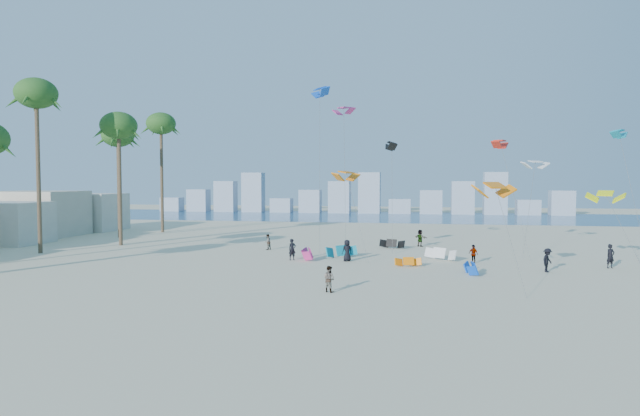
# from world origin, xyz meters

# --- Properties ---
(ground) EXTENTS (220.00, 220.00, 0.00)m
(ground) POSITION_xyz_m (0.00, 0.00, 0.00)
(ground) COLOR beige
(ground) RESTS_ON ground
(ocean) EXTENTS (220.00, 220.00, 0.00)m
(ocean) POSITION_xyz_m (0.00, 72.00, 0.01)
(ocean) COLOR navy
(ocean) RESTS_ON ground
(kitesurfer_near) EXTENTS (0.79, 0.76, 1.82)m
(kitesurfer_near) POSITION_xyz_m (0.59, 15.92, 0.91)
(kitesurfer_near) COLOR black
(kitesurfer_near) RESTS_ON ground
(kitesurfer_mid) EXTENTS (0.99, 0.92, 1.62)m
(kitesurfer_mid) POSITION_xyz_m (5.83, 3.43, 0.81)
(kitesurfer_mid) COLOR gray
(kitesurfer_mid) RESTS_ON ground
(kitesurfers_far) EXTENTS (30.21, 15.59, 1.88)m
(kitesurfers_far) POSITION_xyz_m (12.86, 19.22, 0.87)
(kitesurfers_far) COLOR black
(kitesurfers_far) RESTS_ON ground
(grounded_kites) EXTENTS (14.68, 16.02, 1.00)m
(grounded_kites) POSITION_xyz_m (8.46, 17.58, 0.45)
(grounded_kites) COLOR #CF2E83
(grounded_kites) RESTS_ON ground
(flying_kites) EXTENTS (30.94, 28.49, 16.84)m
(flying_kites) POSITION_xyz_m (12.48, 21.41, 10.53)
(flying_kites) COLOR orange
(flying_kites) RESTS_ON ground
(palm_row) EXTENTS (8.53, 44.80, 16.33)m
(palm_row) POSITION_xyz_m (-22.60, 16.20, 11.93)
(palm_row) COLOR brown
(palm_row) RESTS_ON ground
(distant_skyline) EXTENTS (85.00, 3.00, 8.40)m
(distant_skyline) POSITION_xyz_m (-1.19, 82.00, 3.09)
(distant_skyline) COLOR #9EADBF
(distant_skyline) RESTS_ON ground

